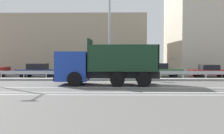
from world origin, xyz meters
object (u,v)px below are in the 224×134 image
Objects in this scene: dump_truck at (94,68)px; street_lamp_1 at (109,14)px; parked_car_2 at (39,70)px; parked_car_3 at (100,70)px; parked_car_4 at (158,70)px; parked_car_5 at (210,71)px; median_road_sign at (141,65)px.

street_lamp_1 is (1.05, 3.22, 4.53)m from dump_truck.
parked_car_3 is (6.21, -0.09, 0.07)m from parked_car_2.
dump_truck is 9.10m from parked_car_2.
parked_car_4 is (5.90, 6.99, -0.56)m from dump_truck.
parked_car_5 is at bearing 94.94° from parked_car_2.
median_road_sign is 0.24× the size of street_lamp_1.
dump_truck is 1.90× the size of parked_car_3.
parked_car_5 is (11.07, 6.83, -0.62)m from dump_truck.
parked_car_3 is at bearing -86.92° from parked_car_5.
street_lamp_1 is 7.98m from parked_car_4.
street_lamp_1 is 6.12m from parked_car_3.
parked_car_4 is at bearing -38.45° from dump_truck.
dump_truck is at bearing -108.01° from street_lamp_1.
parked_car_5 is at bearing 88.53° from parked_car_4.
parked_car_4 is at bearing -82.15° from parked_car_3.
parked_car_4 reaches higher than parked_car_2.
parked_car_4 reaches higher than parked_car_5.
street_lamp_1 reaches higher than dump_truck.
street_lamp_1 is 11.83m from parked_car_5.
parked_car_2 is 17.27m from parked_car_5.
parked_car_5 is at bearing -85.00° from parked_car_3.
dump_truck is 3.03× the size of median_road_sign.
parked_car_3 is (0.00, 6.53, -0.51)m from dump_truck.
parked_car_4 is (2.11, 3.45, -0.66)m from median_road_sign.
parked_car_2 is at bearing 162.80° from median_road_sign.
median_road_sign is 0.58× the size of parked_car_2.
median_road_sign is (3.80, 3.53, 0.10)m from dump_truck.
parked_car_5 is at bearing 19.84° from street_lamp_1.
parked_car_3 reaches higher than parked_car_4.
dump_truck is 9.16m from parked_car_4.
street_lamp_1 is at bearing 69.07° from parked_car_2.
street_lamp_1 reaches higher than parked_car_3.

